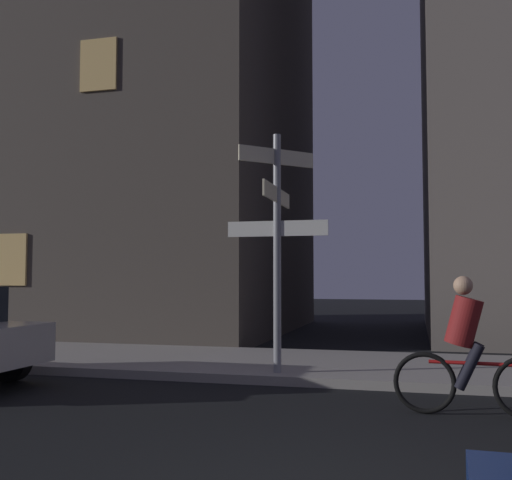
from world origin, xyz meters
name	(u,v)px	position (x,y,z in m)	size (l,w,h in m)	color
sidewalk_kerb	(373,368)	(0.00, 6.44, 0.07)	(40.00, 3.44, 0.14)	#9E9991
signpost	(277,230)	(-1.36, 5.11, 2.33)	(1.59, 1.77, 3.69)	gray
cyclist	(469,351)	(1.29, 3.37, 0.75)	(1.82, 0.35, 1.61)	black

